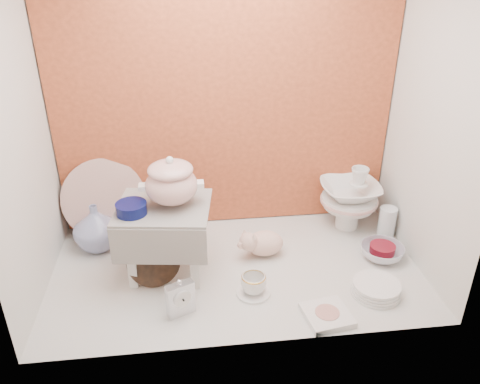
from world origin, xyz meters
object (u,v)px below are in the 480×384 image
object	(u,v)px
gold_rim_teacup	(254,284)
porcelain_tower	(349,198)
floral_platter	(104,199)
blue_white_vase	(96,227)
plush_pig	(265,243)
dinner_plate_stack	(376,288)
soup_tureen	(171,181)
crystal_bowl	(382,252)
step_stool	(166,240)
mantel_clock	(180,297)

from	to	relation	value
gold_rim_teacup	porcelain_tower	bearing A→B (deg)	40.64
floral_platter	blue_white_vase	world-z (taller)	floral_platter
plush_pig	gold_rim_teacup	xyz separation A→B (m)	(-0.10, -0.30, -0.02)
floral_platter	dinner_plate_stack	bearing A→B (deg)	-27.83
blue_white_vase	porcelain_tower	size ratio (longest dim) A/B	0.68
floral_platter	soup_tureen	bearing A→B (deg)	-44.64
blue_white_vase	crystal_bowl	bearing A→B (deg)	-10.61
soup_tureen	dinner_plate_stack	xyz separation A→B (m)	(0.91, -0.30, -0.46)
floral_platter	porcelain_tower	distance (m)	1.34
crystal_bowl	porcelain_tower	size ratio (longest dim) A/B	0.60
porcelain_tower	step_stool	bearing A→B (deg)	-163.16
soup_tureen	gold_rim_teacup	world-z (taller)	soup_tureen
porcelain_tower	crystal_bowl	bearing A→B (deg)	-75.67
mantel_clock	step_stool	bearing A→B (deg)	76.92
soup_tureen	step_stool	bearing A→B (deg)	-159.96
soup_tureen	dinner_plate_stack	size ratio (longest dim) A/B	1.22
step_stool	dinner_plate_stack	distance (m)	1.00
blue_white_vase	plush_pig	world-z (taller)	blue_white_vase
step_stool	blue_white_vase	xyz separation A→B (m)	(-0.37, 0.25, -0.06)
porcelain_tower	blue_white_vase	bearing A→B (deg)	-177.95
step_stool	floral_platter	xyz separation A→B (m)	(-0.33, 0.39, 0.03)
soup_tureen	gold_rim_teacup	size ratio (longest dim) A/B	2.41
plush_pig	porcelain_tower	world-z (taller)	porcelain_tower
crystal_bowl	blue_white_vase	bearing A→B (deg)	169.39
mantel_clock	crystal_bowl	xyz separation A→B (m)	(1.02, 0.30, -0.06)
floral_platter	plush_pig	xyz separation A→B (m)	(0.83, -0.31, -0.14)
gold_rim_teacup	dinner_plate_stack	size ratio (longest dim) A/B	0.51
step_stool	soup_tureen	size ratio (longest dim) A/B	1.52
mantel_clock	porcelain_tower	size ratio (longest dim) A/B	0.49
step_stool	blue_white_vase	size ratio (longest dim) A/B	1.69
gold_rim_teacup	crystal_bowl	size ratio (longest dim) A/B	0.53
gold_rim_teacup	crystal_bowl	xyz separation A→B (m)	(0.69, 0.20, -0.02)
mantel_clock	plush_pig	size ratio (longest dim) A/B	0.73
step_stool	crystal_bowl	world-z (taller)	step_stool
step_stool	dinner_plate_stack	world-z (taller)	step_stool
step_stool	dinner_plate_stack	xyz separation A→B (m)	(0.95, -0.29, -0.15)
mantel_clock	dinner_plate_stack	bearing A→B (deg)	-21.85
blue_white_vase	mantel_clock	xyz separation A→B (m)	(0.43, -0.57, -0.04)
blue_white_vase	plush_pig	bearing A→B (deg)	-11.46
soup_tureen	porcelain_tower	bearing A→B (deg)	16.69
floral_platter	plush_pig	size ratio (longest dim) A/B	1.81
step_stool	soup_tureen	xyz separation A→B (m)	(0.04, 0.02, 0.30)
blue_white_vase	porcelain_tower	distance (m)	1.37
gold_rim_teacup	crystal_bowl	bearing A→B (deg)	16.36
plush_pig	dinner_plate_stack	size ratio (longest dim) A/B	1.07
blue_white_vase	step_stool	bearing A→B (deg)	-34.56
blue_white_vase	dinner_plate_stack	xyz separation A→B (m)	(1.32, -0.54, -0.10)
soup_tureen	gold_rim_teacup	distance (m)	0.60
floral_platter	porcelain_tower	bearing A→B (deg)	-3.69
mantel_clock	crystal_bowl	distance (m)	1.07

